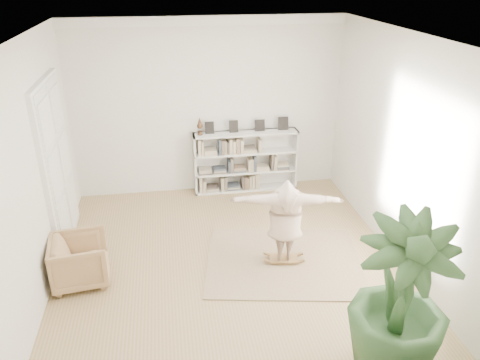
{
  "coord_description": "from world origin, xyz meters",
  "views": [
    {
      "loc": [
        -0.85,
        -6.24,
        4.48
      ],
      "look_at": [
        0.23,
        0.4,
        1.35
      ],
      "focal_mm": 35.0,
      "sensor_mm": 36.0,
      "label": 1
    }
  ],
  "objects_px": {
    "bookshelf": "(245,162)",
    "rocker_board": "(284,259)",
    "person": "(286,218)",
    "armchair": "(80,260)",
    "houseplant": "(400,300)"
  },
  "relations": [
    {
      "from": "bookshelf",
      "to": "houseplant",
      "type": "xyz_separation_m",
      "value": [
        0.88,
        -5.18,
        0.38
      ]
    },
    {
      "from": "rocker_board",
      "to": "houseplant",
      "type": "xyz_separation_m",
      "value": [
        0.73,
        -2.36,
        0.96
      ]
    },
    {
      "from": "armchair",
      "to": "houseplant",
      "type": "xyz_separation_m",
      "value": [
        3.92,
        -2.36,
        0.64
      ]
    },
    {
      "from": "armchair",
      "to": "rocker_board",
      "type": "xyz_separation_m",
      "value": [
        3.2,
        -0.01,
        -0.32
      ]
    },
    {
      "from": "bookshelf",
      "to": "armchair",
      "type": "xyz_separation_m",
      "value": [
        -3.04,
        -2.82,
        -0.26
      ]
    },
    {
      "from": "rocker_board",
      "to": "person",
      "type": "distance_m",
      "value": 0.76
    },
    {
      "from": "rocker_board",
      "to": "person",
      "type": "bearing_deg",
      "value": 9.95
    },
    {
      "from": "armchair",
      "to": "person",
      "type": "height_order",
      "value": "person"
    },
    {
      "from": "person",
      "to": "houseplant",
      "type": "relative_size",
      "value": 0.85
    },
    {
      "from": "bookshelf",
      "to": "rocker_board",
      "type": "height_order",
      "value": "bookshelf"
    },
    {
      "from": "rocker_board",
      "to": "houseplant",
      "type": "relative_size",
      "value": 0.24
    },
    {
      "from": "bookshelf",
      "to": "person",
      "type": "xyz_separation_m",
      "value": [
        0.15,
        -2.83,
        0.19
      ]
    },
    {
      "from": "rocker_board",
      "to": "houseplant",
      "type": "distance_m",
      "value": 2.65
    },
    {
      "from": "bookshelf",
      "to": "rocker_board",
      "type": "bearing_deg",
      "value": -86.94
    },
    {
      "from": "bookshelf",
      "to": "houseplant",
      "type": "relative_size",
      "value": 1.08
    }
  ]
}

